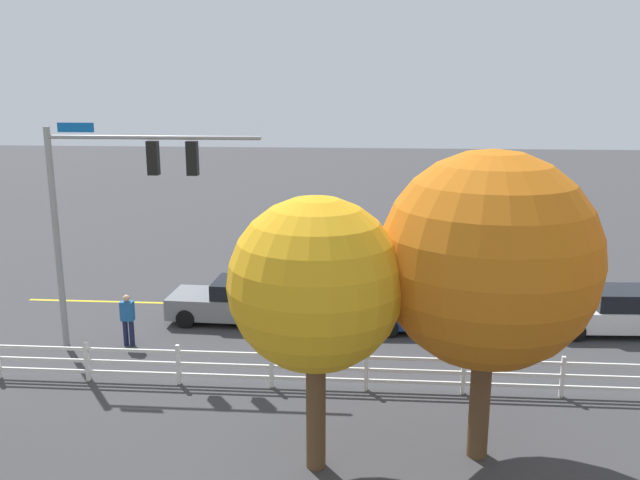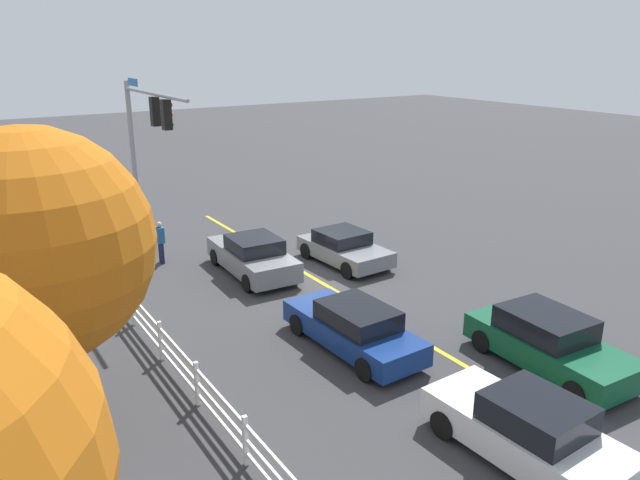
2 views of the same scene
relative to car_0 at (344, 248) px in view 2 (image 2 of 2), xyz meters
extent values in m
plane|color=#38383A|center=(-0.65, 1.88, -0.63)|extent=(120.00, 120.00, 0.00)
cube|color=gold|center=(-4.65, 1.88, -0.62)|extent=(28.00, 0.16, 0.01)
cylinder|color=gray|center=(5.89, 6.22, 2.83)|extent=(0.20, 0.20, 6.91)
cylinder|color=gray|center=(2.69, 6.22, 5.98)|extent=(6.39, 0.12, 0.12)
cube|color=#0C59B2|center=(4.99, 6.24, 6.26)|extent=(1.10, 0.03, 0.28)
cube|color=black|center=(2.72, 6.22, 5.38)|extent=(0.32, 0.28, 1.00)
sphere|color=red|center=(2.72, 6.07, 5.70)|extent=(0.17, 0.17, 0.17)
sphere|color=orange|center=(2.72, 6.07, 5.38)|extent=(0.17, 0.17, 0.17)
sphere|color=#148C19|center=(2.72, 6.07, 5.06)|extent=(0.17, 0.17, 0.17)
cube|color=black|center=(1.54, 6.22, 5.38)|extent=(0.32, 0.28, 1.00)
sphere|color=red|center=(1.54, 6.07, 5.70)|extent=(0.17, 0.17, 0.17)
sphere|color=orange|center=(1.54, 6.07, 5.38)|extent=(0.17, 0.17, 0.17)
sphere|color=#148C19|center=(1.54, 6.07, 5.06)|extent=(0.17, 0.17, 0.17)
cube|color=slate|center=(-0.05, 0.00, -0.12)|extent=(4.05, 2.09, 0.58)
cube|color=black|center=(0.15, 0.01, 0.42)|extent=(1.85, 1.80, 0.50)
cylinder|color=black|center=(-1.36, -0.96, -0.31)|extent=(0.65, 0.25, 0.64)
cylinder|color=black|center=(-1.44, 0.83, -0.31)|extent=(0.65, 0.25, 0.64)
cylinder|color=black|center=(1.34, -0.83, -0.31)|extent=(0.65, 0.25, 0.64)
cylinder|color=black|center=(1.26, 0.95, -0.31)|extent=(0.65, 0.25, 0.64)
cube|color=slate|center=(0.93, 3.54, -0.04)|extent=(4.67, 2.07, 0.73)
cube|color=black|center=(0.70, 3.55, 0.59)|extent=(1.97, 1.76, 0.53)
cylinder|color=black|center=(2.53, 4.35, -0.31)|extent=(0.65, 0.25, 0.64)
cylinder|color=black|center=(2.45, 2.60, -0.31)|extent=(0.65, 0.25, 0.64)
cylinder|color=black|center=(-0.59, 4.49, -0.31)|extent=(0.65, 0.25, 0.64)
cylinder|color=black|center=(-0.67, 2.74, -0.31)|extent=(0.65, 0.25, 0.64)
cube|color=silver|center=(-11.81, 3.69, -0.06)|extent=(4.39, 1.96, 0.70)
cube|color=black|center=(-12.03, 3.68, 0.58)|extent=(1.97, 1.68, 0.59)
cylinder|color=black|center=(-10.38, 4.58, -0.31)|extent=(0.65, 0.25, 0.64)
cylinder|color=black|center=(-10.31, 2.93, -0.31)|extent=(0.65, 0.25, 0.64)
cylinder|color=black|center=(-13.24, 2.80, -0.31)|extent=(0.65, 0.25, 0.64)
cube|color=#0C4C2D|center=(-9.66, 0.09, -0.06)|extent=(4.64, 2.10, 0.69)
cube|color=black|center=(-9.43, 0.08, 0.58)|extent=(2.30, 1.80, 0.60)
cylinder|color=black|center=(-11.25, -0.71, -0.31)|extent=(0.65, 0.25, 0.64)
cylinder|color=black|center=(-11.16, 1.05, -0.31)|extent=(0.65, 0.25, 0.64)
cylinder|color=black|center=(-8.16, -0.86, -0.31)|extent=(0.65, 0.25, 0.64)
cylinder|color=black|center=(-8.07, 0.89, -0.31)|extent=(0.65, 0.25, 0.64)
cube|color=navy|center=(-5.92, 3.85, -0.10)|extent=(4.74, 1.89, 0.63)
cube|color=black|center=(-6.15, 3.84, 0.48)|extent=(2.23, 1.63, 0.53)
cylinder|color=black|center=(-4.36, 4.71, -0.31)|extent=(0.65, 0.24, 0.64)
cylinder|color=black|center=(-4.30, 3.10, -0.31)|extent=(0.65, 0.24, 0.64)
cylinder|color=black|center=(-7.54, 4.59, -0.31)|extent=(0.65, 0.24, 0.64)
cylinder|color=black|center=(-7.48, 2.99, -0.31)|extent=(0.65, 0.24, 0.64)
cylinder|color=#191E3F|center=(4.00, 6.04, -0.20)|extent=(0.16, 0.16, 0.85)
cylinder|color=#191E3F|center=(3.80, 6.04, -0.20)|extent=(0.16, 0.16, 0.85)
cube|color=#1E5999|center=(3.90, 6.04, 0.53)|extent=(0.41, 0.27, 0.62)
sphere|color=tan|center=(3.90, 6.04, 0.95)|extent=(0.22, 0.22, 0.22)
cube|color=white|center=(-8.85, 8.64, -0.05)|extent=(0.10, 0.10, 1.15)
cube|color=white|center=(-6.25, 8.64, -0.05)|extent=(0.10, 0.10, 1.15)
cube|color=white|center=(-3.65, 8.64, -0.05)|extent=(0.10, 0.10, 1.15)
cube|color=white|center=(-1.05, 8.64, -0.05)|extent=(0.10, 0.10, 1.15)
cube|color=white|center=(1.55, 8.64, -0.05)|extent=(0.10, 0.10, 1.15)
cube|color=white|center=(4.15, 8.64, -0.05)|extent=(0.10, 0.10, 1.15)
cube|color=white|center=(6.75, 8.64, -0.05)|extent=(0.10, 0.10, 1.15)
cube|color=white|center=(9.35, 8.64, -0.05)|extent=(0.10, 0.10, 1.15)
cube|color=white|center=(-3.65, 8.64, 0.32)|extent=(26.00, 0.06, 0.09)
cube|color=white|center=(-3.65, 8.64, -0.03)|extent=(26.00, 0.06, 0.09)
cube|color=white|center=(-3.65, 8.64, -0.35)|extent=(26.00, 0.06, 0.09)
cylinder|color=brown|center=(-6.18, 11.70, 0.78)|extent=(0.45, 0.45, 2.82)
sphere|color=#C66614|center=(-6.18, 11.70, 3.94)|extent=(4.66, 4.66, 4.66)
camera|label=1|loc=(-3.67, 25.48, 7.62)|focal=37.55mm
camera|label=2|loc=(-18.59, 13.09, 7.69)|focal=34.35mm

